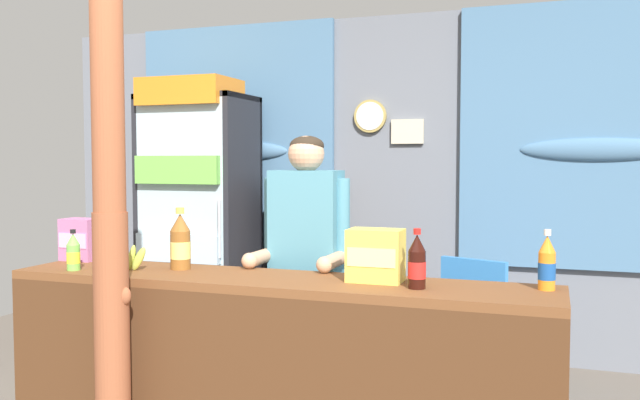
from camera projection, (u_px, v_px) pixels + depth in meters
back_wall_curtained at (384, 178)px, 5.08m from camera, size 5.35×0.22×2.52m
stall_counter at (264, 361)px, 3.00m from camera, size 2.56×0.47×0.91m
timber_post at (110, 224)px, 2.91m from camera, size 0.18×0.15×2.43m
drink_fridge at (198, 204)px, 5.02m from camera, size 0.78×0.64×2.04m
bottle_shelf_rack at (304, 263)px, 5.00m from camera, size 0.48×0.28×1.31m
plastic_lawn_chair at (483, 317)px, 4.07m from camera, size 0.57×0.57×0.86m
shopkeeper at (306, 249)px, 3.50m from camera, size 0.47×0.42×1.57m
soda_bottle_iced_tea at (180, 243)px, 3.30m from camera, size 0.10×0.10×0.31m
soda_bottle_cola at (417, 263)px, 2.80m from camera, size 0.08×0.08×0.25m
soda_bottle_lime_soda at (73, 253)px, 3.27m from camera, size 0.06×0.06×0.20m
soda_bottle_orange_soda at (547, 264)px, 2.77m from camera, size 0.07×0.07×0.25m
snack_box_wafer at (81, 239)px, 3.60m from camera, size 0.19×0.14×0.22m
snack_box_instant_noodle at (376, 255)px, 2.96m from camera, size 0.24×0.16×0.23m
banana_bunch at (124, 257)px, 3.30m from camera, size 0.28×0.06×0.16m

